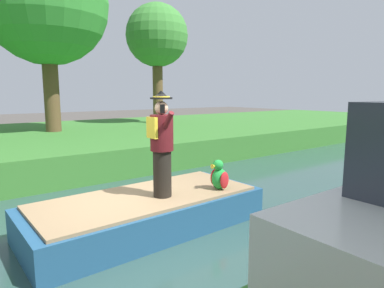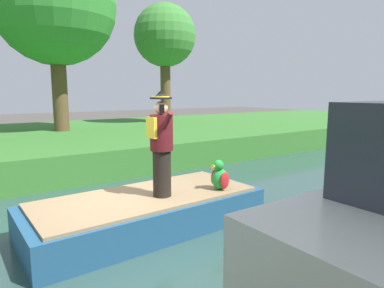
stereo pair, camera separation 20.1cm
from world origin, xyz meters
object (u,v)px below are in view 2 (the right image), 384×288
(tree_tall, at_px, (55,5))
(boat, at_px, (147,211))
(parrot_plush, at_px, (220,177))
(tree_slender, at_px, (165,37))
(person_pirate, at_px, (161,144))

(tree_tall, bearing_deg, boat, -5.18)
(parrot_plush, distance_m, tree_slender, 12.35)
(boat, distance_m, tree_slender, 12.75)
(boat, relative_size, tree_tall, 0.58)
(parrot_plush, bearing_deg, tree_slender, 154.42)
(parrot_plush, distance_m, tree_tall, 10.83)
(boat, xyz_separation_m, person_pirate, (0.21, 0.20, 1.23))
(tree_tall, bearing_deg, parrot_plush, 2.81)
(boat, bearing_deg, person_pirate, 42.76)
(person_pirate, bearing_deg, tree_slender, 134.72)
(parrot_plush, bearing_deg, tree_tall, -177.19)
(boat, height_order, tree_slender, tree_slender)
(tree_tall, bearing_deg, person_pirate, -3.86)
(parrot_plush, relative_size, tree_slender, 0.09)
(person_pirate, height_order, tree_slender, tree_slender)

